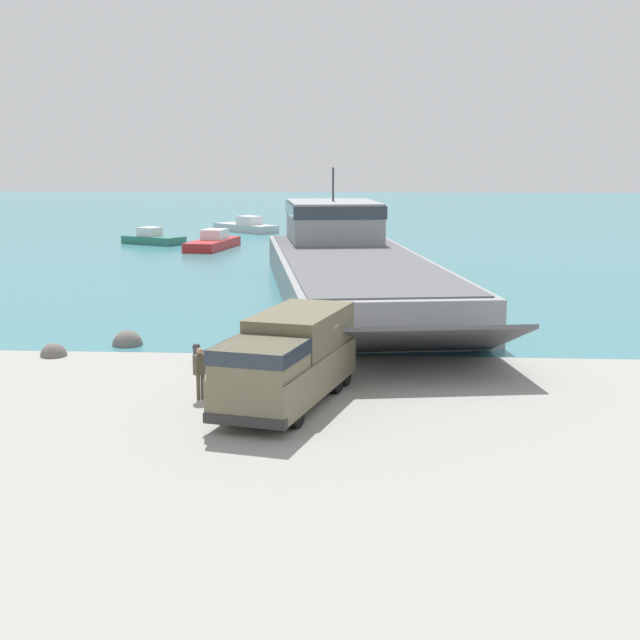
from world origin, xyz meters
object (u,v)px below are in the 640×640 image
at_px(soldier_on_ramp, 200,369).
at_px(moored_boat_c, 213,242).
at_px(military_truck, 288,359).
at_px(landing_craft, 348,260).
at_px(moored_boat_a, 246,227).
at_px(moored_boat_b, 153,238).
at_px(mooring_bollard, 197,352).

relative_size(soldier_on_ramp, moored_boat_c, 0.21).
relative_size(military_truck, moored_boat_c, 0.94).
xyz_separation_m(landing_craft, moored_boat_a, (-12.92, 43.17, -1.21)).
distance_m(soldier_on_ramp, moored_boat_c, 51.88).
xyz_separation_m(soldier_on_ramp, moored_boat_b, (-15.71, 55.20, -0.52)).
bearing_deg(soldier_on_ramp, landing_craft, 127.63).
height_order(landing_craft, moored_boat_a, landing_craft).
relative_size(soldier_on_ramp, moored_boat_a, 0.23).
height_order(military_truck, soldier_on_ramp, military_truck).
xyz_separation_m(military_truck, moored_boat_a, (-11.87, 70.37, -0.98)).
relative_size(landing_craft, moored_boat_b, 6.08).
bearing_deg(military_truck, moored_boat_b, -147.63).
bearing_deg(moored_boat_b, landing_craft, 61.84).
relative_size(moored_boat_a, mooring_bollard, 9.75).
relative_size(military_truck, moored_boat_b, 1.27).
height_order(moored_boat_a, moored_boat_b, moored_boat_a).
distance_m(military_truck, moored_boat_a, 71.37).
relative_size(military_truck, moored_boat_a, 1.03).
bearing_deg(moored_boat_a, landing_craft, -121.26).
distance_m(military_truck, moored_boat_c, 52.91).
bearing_deg(moored_boat_a, soldier_on_ramp, -130.74).
xyz_separation_m(military_truck, soldier_on_ramp, (-3.06, 0.41, -0.52)).
distance_m(moored_boat_a, mooring_bollard, 64.98).
xyz_separation_m(military_truck, moored_boat_b, (-18.77, 55.62, -1.04)).
height_order(military_truck, moored_boat_a, military_truck).
height_order(landing_craft, moored_boat_c, landing_craft).
height_order(moored_boat_b, mooring_bollard, moored_boat_b).
xyz_separation_m(landing_craft, mooring_bollard, (-5.36, -21.37, -1.35)).
bearing_deg(military_truck, soldier_on_ramp, -83.97).
relative_size(moored_boat_c, mooring_bollard, 10.70).
bearing_deg(moored_boat_b, moored_boat_a, -178.09).
relative_size(moored_boat_b, mooring_bollard, 7.96).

